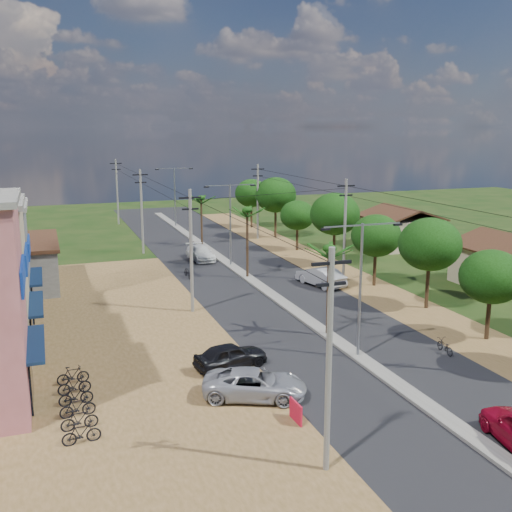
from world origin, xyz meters
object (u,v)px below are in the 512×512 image
(moto_rider_east, at_px, (445,347))
(parked_scooter_row, at_px, (77,401))
(car_silver_mid, at_px, (320,277))
(car_white_far, at_px, (201,253))
(car_parked_dark, at_px, (231,356))
(roadside_sign, at_px, (296,412))
(car_parked_silver, at_px, (255,385))

(moto_rider_east, height_order, parked_scooter_row, parked_scooter_row)
(car_silver_mid, bearing_deg, car_white_far, -76.28)
(car_white_far, height_order, car_parked_dark, car_parked_dark)
(car_silver_mid, distance_m, parked_scooter_row, 26.89)
(moto_rider_east, distance_m, parked_scooter_row, 21.16)
(car_parked_dark, relative_size, parked_scooter_row, 0.59)
(moto_rider_east, height_order, roadside_sign, roadside_sign)
(moto_rider_east, distance_m, roadside_sign, 12.71)
(car_silver_mid, relative_size, car_parked_silver, 0.96)
(moto_rider_east, bearing_deg, roadside_sign, 27.87)
(car_parked_dark, bearing_deg, car_silver_mid, -51.80)
(moto_rider_east, relative_size, roadside_sign, 1.35)
(car_silver_mid, height_order, parked_scooter_row, car_silver_mid)
(car_parked_silver, xyz_separation_m, moto_rider_east, (12.70, 1.82, -0.29))
(car_parked_dark, bearing_deg, car_parked_silver, 169.19)
(car_silver_mid, xyz_separation_m, parked_scooter_row, (-20.95, -16.86, -0.31))
(roadside_sign, bearing_deg, car_white_far, 80.64)
(car_parked_silver, xyz_separation_m, parked_scooter_row, (-8.45, 1.57, -0.22))
(car_parked_silver, height_order, car_parked_dark, car_parked_silver)
(car_parked_dark, height_order, parked_scooter_row, car_parked_dark)
(car_parked_silver, relative_size, car_parked_dark, 1.23)
(car_parked_silver, distance_m, car_parked_dark, 4.04)
(car_silver_mid, height_order, roadside_sign, car_silver_mid)
(car_white_far, distance_m, car_parked_dark, 28.25)
(moto_rider_east, xyz_separation_m, parked_scooter_row, (-21.15, -0.25, 0.07))
(car_silver_mid, distance_m, roadside_sign, 24.33)
(car_parked_silver, distance_m, roadside_sign, 3.13)
(car_parked_dark, bearing_deg, car_white_far, -21.94)
(parked_scooter_row, bearing_deg, roadside_sign, -25.86)
(car_silver_mid, xyz_separation_m, roadside_sign, (-11.57, -21.41, -0.31))
(car_white_far, relative_size, parked_scooter_row, 0.69)
(car_white_far, relative_size, moto_rider_east, 3.00)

